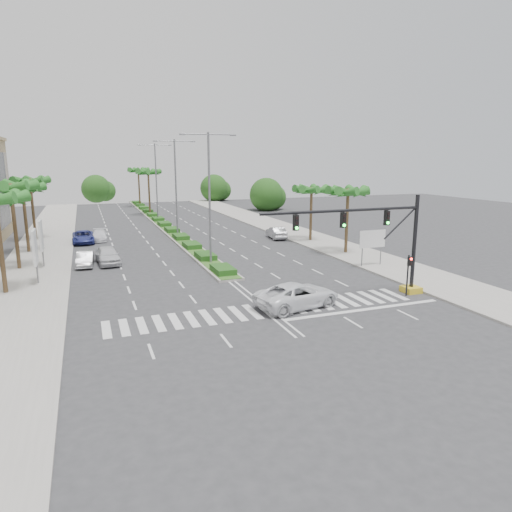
{
  "coord_description": "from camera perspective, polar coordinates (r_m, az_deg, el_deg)",
  "views": [
    {
      "loc": [
        -10.64,
        -26.34,
        9.66
      ],
      "look_at": [
        0.36,
        2.94,
        3.0
      ],
      "focal_mm": 32.0,
      "sensor_mm": 36.0,
      "label": 1
    }
  ],
  "objects": [
    {
      "name": "palm_right_far",
      "position": [
        54.61,
        6.95,
        8.0
      ],
      "size": [
        4.57,
        4.68,
        6.75
      ],
      "color": "brown",
      "rests_on": "ground"
    },
    {
      "name": "signal_gantry",
      "position": [
        33.59,
        16.22,
        0.9
      ],
      "size": [
        12.6,
        1.2,
        7.2
      ],
      "color": "gold",
      "rests_on": "ground"
    },
    {
      "name": "palm_left_far",
      "position": [
        52.76,
        -27.15,
        7.27
      ],
      "size": [
        4.57,
        4.68,
        7.35
      ],
      "color": "brown",
      "rests_on": "ground"
    },
    {
      "name": "palm_median_b",
      "position": [
        96.95,
        -14.5,
        10.17
      ],
      "size": [
        4.57,
        4.68,
        8.05
      ],
      "color": "brown",
      "rests_on": "ground"
    },
    {
      "name": "palm_left_mid",
      "position": [
        44.8,
        -28.31,
        7.29
      ],
      "size": [
        4.57,
        4.68,
        7.95
      ],
      "color": "brown",
      "rests_on": "ground"
    },
    {
      "name": "footpath_left",
      "position": [
        47.54,
        -25.63,
        -0.81
      ],
      "size": [
        6.0,
        120.0,
        0.15
      ],
      "primitive_type": "cube",
      "color": "gray",
      "rests_on": "ground"
    },
    {
      "name": "median",
      "position": [
        72.75,
        -12.02,
        4.21
      ],
      "size": [
        2.2,
        75.0,
        0.2
      ],
      "primitive_type": "cube",
      "color": "gray",
      "rests_on": "ground"
    },
    {
      "name": "streetlight_mid",
      "position": [
        57.4,
        -10.0,
        8.99
      ],
      "size": [
        5.1,
        0.25,
        12.0
      ],
      "color": "slate",
      "rests_on": "ground"
    },
    {
      "name": "pedestrian_signal",
      "position": [
        34.17,
        18.55,
        -1.5
      ],
      "size": [
        0.28,
        0.36,
        3.0
      ],
      "color": "black",
      "rests_on": "ground"
    },
    {
      "name": "car_crossing",
      "position": [
        30.47,
        5.19,
        -4.89
      ],
      "size": [
        6.36,
        3.94,
        1.64
      ],
      "primitive_type": "imported",
      "rotation": [
        0.0,
        0.0,
        1.79
      ],
      "color": "white",
      "rests_on": "ground"
    },
    {
      "name": "billboard_near",
      "position": [
        39.11,
        -25.92,
        0.94
      ],
      "size": [
        0.18,
        2.1,
        4.35
      ],
      "color": "slate",
      "rests_on": "ground"
    },
    {
      "name": "car_parked_d",
      "position": [
        58.27,
        -18.99,
        2.45
      ],
      "size": [
        2.03,
        4.48,
        1.27
      ],
      "primitive_type": "imported",
      "rotation": [
        0.0,
        0.0,
        -0.06
      ],
      "color": "white",
      "rests_on": "ground"
    },
    {
      "name": "car_parked_a",
      "position": [
        44.93,
        -18.05,
        0.08
      ],
      "size": [
        2.37,
        5.01,
        1.65
      ],
      "primitive_type": "imported",
      "rotation": [
        0.0,
        0.0,
        0.09
      ],
      "color": "silver",
      "rests_on": "ground"
    },
    {
      "name": "ground",
      "position": [
        30.0,
        1.35,
        -6.77
      ],
      "size": [
        160.0,
        160.0,
        0.0
      ],
      "primitive_type": "plane",
      "color": "#333335",
      "rests_on": "ground"
    },
    {
      "name": "palm_left_end",
      "position": [
        60.68,
        -26.39,
        8.16
      ],
      "size": [
        4.57,
        4.68,
        7.75
      ],
      "color": "brown",
      "rests_on": "ground"
    },
    {
      "name": "direction_sign",
      "position": [
        42.58,
        14.33,
        1.9
      ],
      "size": [
        2.7,
        0.11,
        3.4
      ],
      "color": "slate",
      "rests_on": "ground"
    },
    {
      "name": "car_parked_b",
      "position": [
        44.76,
        -20.57,
        -0.34
      ],
      "size": [
        1.71,
        4.16,
        1.34
      ],
      "primitive_type": "imported",
      "rotation": [
        0.0,
        0.0,
        -0.07
      ],
      "color": "#A09FA4",
      "rests_on": "ground"
    },
    {
      "name": "car_right",
      "position": [
        56.59,
        2.56,
        2.93
      ],
      "size": [
        1.99,
        4.57,
        1.46
      ],
      "primitive_type": "imported",
      "rotation": [
        0.0,
        0.0,
        3.04
      ],
      "color": "#A4A3A8",
      "rests_on": "ground"
    },
    {
      "name": "median_grass",
      "position": [
        72.74,
        -12.03,
        4.3
      ],
      "size": [
        1.8,
        75.0,
        0.04
      ],
      "primitive_type": "cube",
      "color": "#2A5A1F",
      "rests_on": "median"
    },
    {
      "name": "streetlight_near",
      "position": [
        41.81,
        -5.85,
        8.05
      ],
      "size": [
        5.1,
        0.25,
        12.0
      ],
      "color": "slate",
      "rests_on": "ground"
    },
    {
      "name": "palm_median_a",
      "position": [
        82.07,
        -13.32,
        9.97
      ],
      "size": [
        4.57,
        4.68,
        8.05
      ],
      "color": "brown",
      "rests_on": "ground"
    },
    {
      "name": "billboard_far",
      "position": [
        45.0,
        -25.27,
        2.31
      ],
      "size": [
        0.18,
        2.1,
        4.35
      ],
      "color": "slate",
      "rests_on": "ground"
    },
    {
      "name": "footpath_right",
      "position": [
        53.91,
        8.43,
        1.65
      ],
      "size": [
        6.0,
        120.0,
        0.15
      ],
      "primitive_type": "cube",
      "color": "gray",
      "rests_on": "ground"
    },
    {
      "name": "car_parked_c",
      "position": [
        57.2,
        -20.79,
        2.24
      ],
      "size": [
        2.46,
        5.23,
        1.44
      ],
      "primitive_type": "imported",
      "rotation": [
        0.0,
        0.0,
        0.01
      ],
      "color": "navy",
      "rests_on": "ground"
    },
    {
      "name": "palm_right_near",
      "position": [
        47.65,
        11.43,
        7.63
      ],
      "size": [
        4.57,
        4.68,
        7.05
      ],
      "color": "brown",
      "rests_on": "ground"
    },
    {
      "name": "streetlight_far",
      "position": [
        73.17,
        -12.37,
        9.51
      ],
      "size": [
        5.1,
        0.25,
        12.0
      ],
      "color": "slate",
      "rests_on": "ground"
    }
  ]
}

